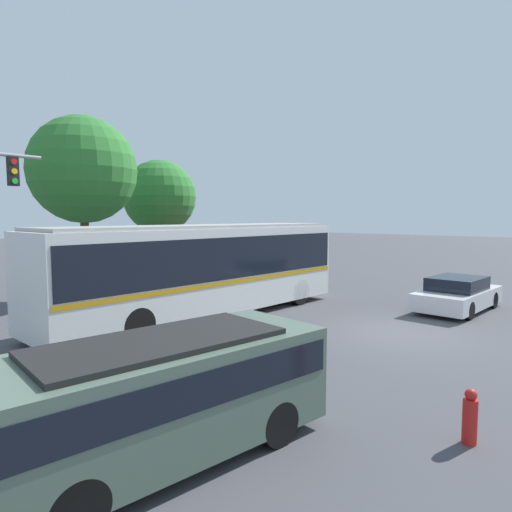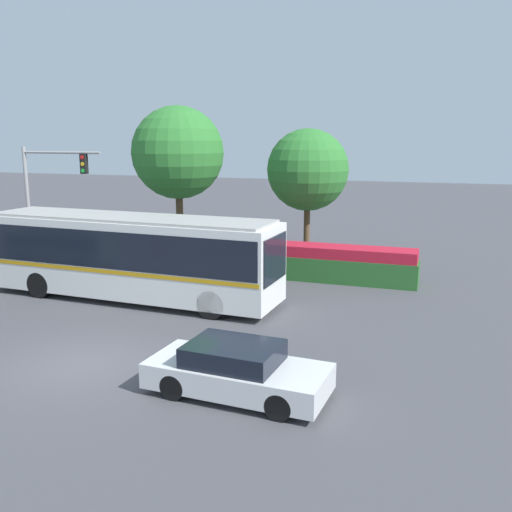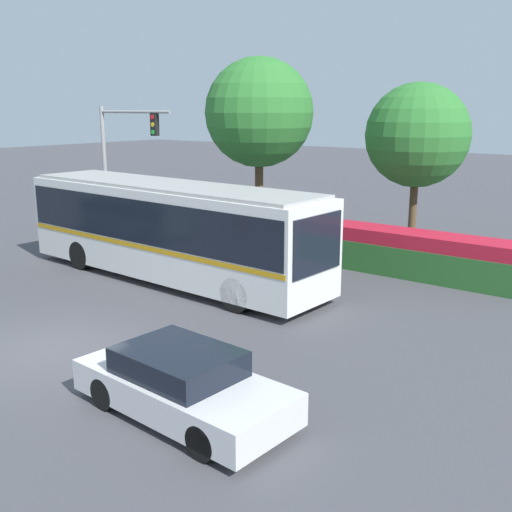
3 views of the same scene
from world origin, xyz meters
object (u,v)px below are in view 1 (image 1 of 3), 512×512
street_tree_centre (160,197)px  city_bus (203,265)px  suv_left_lane (161,389)px  fire_hydrant (470,418)px  sedan_foreground (458,294)px  street_tree_left (83,170)px

street_tree_centre → city_bus: bearing=-119.3°
city_bus → suv_left_lane: city_bus is taller
suv_left_lane → street_tree_centre: size_ratio=0.80×
fire_hydrant → street_tree_centre: bearing=65.7°
city_bus → suv_left_lane: size_ratio=2.25×
city_bus → street_tree_centre: size_ratio=1.80×
city_bus → sedan_foreground: city_bus is taller
street_tree_centre → fire_hydrant: size_ratio=7.54×
street_tree_left → street_tree_centre: bearing=22.7°
street_tree_centre → suv_left_lane: bearing=-127.8°
city_bus → sedan_foreground: (6.73, -6.39, -1.21)m
sedan_foreground → street_tree_centre: street_tree_centre is taller
fire_hydrant → sedan_foreground: bearing=16.9°
suv_left_lane → fire_hydrant: (3.28, -3.26, -0.61)m
sedan_foreground → suv_left_lane: 13.37m
street_tree_centre → fire_hydrant: street_tree_centre is taller
suv_left_lane → street_tree_centre: (11.38, 14.67, 3.49)m
street_tree_left → street_tree_centre: 6.22m
sedan_foreground → street_tree_left: size_ratio=0.59×
suv_left_lane → street_tree_left: street_tree_left is taller
city_bus → street_tree_left: 7.10m
suv_left_lane → fire_hydrant: bearing=-36.3°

